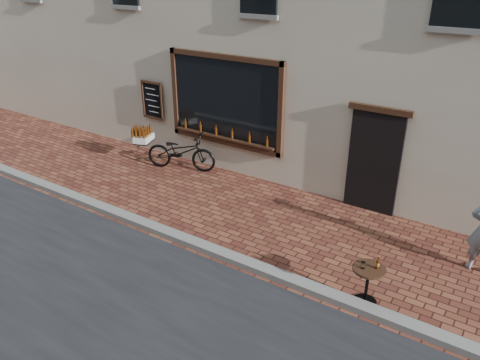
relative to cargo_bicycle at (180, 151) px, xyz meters
The scene contains 4 objects.
ground 4.14m from the cargo_bicycle, 44.27° to the right, with size 90.00×90.00×0.00m, color #4D2119.
kerb 4.00m from the cargo_bicycle, 42.21° to the right, with size 90.00×0.25×0.12m, color slate.
cargo_bicycle is the anchor object (origin of this frame).
bistro_table 6.36m from the cargo_bicycle, 22.67° to the right, with size 0.52×0.52×0.89m.
Camera 1 is at (4.53, -5.62, 4.95)m, focal length 35.00 mm.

